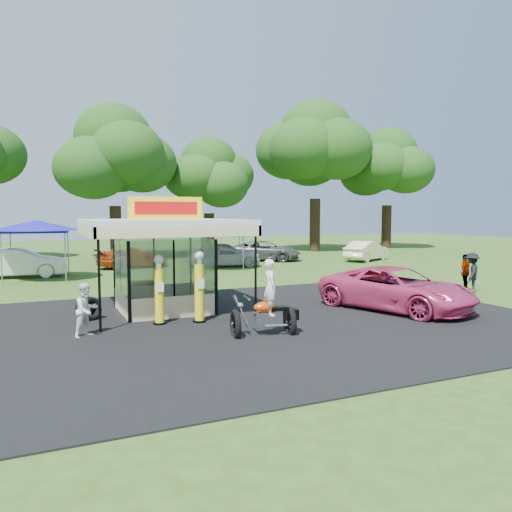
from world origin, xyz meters
The scene contains 24 objects.
ground centered at (0.00, 0.00, 0.00)m, with size 120.00×120.00×0.00m, color #2F4A17.
asphalt_apron centered at (0.00, 2.00, 0.02)m, with size 20.00×14.00×0.04m, color black.
gas_station_kiosk centered at (-2.00, 4.99, 1.78)m, with size 5.40×5.40×4.18m.
gas_pump_left centered at (-2.66, 2.85, 1.09)m, with size 0.43×0.43×2.28m.
gas_pump_right centered at (-1.40, 2.62, 1.15)m, with size 0.45×0.45×2.40m.
motorcycle centered at (-0.08, 0.16, 0.91)m, with size 2.05×1.22×2.35m.
spare_tires centered at (-4.68, 4.48, 0.41)m, with size 1.05×0.96×0.85m.
a_frame_sign centered at (8.03, 0.32, 0.43)m, with size 0.49×0.46×0.85m.
kiosk_car centered at (-2.00, 7.20, 0.48)m, with size 1.13×2.82×0.96m, color yellow.
pink_sedan centered at (5.93, 1.68, 0.80)m, with size 2.67×5.79×1.61m, color #D13970.
spectator_west centered at (-4.95, 2.19, 0.79)m, with size 0.77×0.60×1.59m, color white.
spectator_east_a centered at (11.82, 3.58, 0.92)m, with size 1.19×0.68×1.84m, color black.
spectator_east_b centered at (12.26, 4.38, 0.85)m, with size 0.99×0.41×1.70m, color gray.
bg_car_a centered at (-7.06, 18.07, 0.84)m, with size 1.77×5.07×1.67m, color white.
bg_car_b centered at (-0.29, 20.62, 0.67)m, with size 1.89×4.65×1.35m, color #A9390D.
bg_car_c centered at (5.49, 18.74, 0.85)m, with size 2.00×4.98×1.70m, color silver.
bg_car_d centered at (9.90, 21.57, 0.76)m, with size 2.54×5.50×1.53m, color #4E4D50.
bg_car_e centered at (16.99, 18.33, 0.76)m, with size 1.62×4.63×1.53m, color #EDEBB5.
tent_west centered at (-6.11, 16.52, 2.94)m, with size 4.64×4.64×3.24m.
tent_east centered at (4.92, 17.46, 2.45)m, with size 3.87×3.87×2.70m.
oak_far_c centered at (-0.23, 27.90, 7.56)m, with size 10.10×10.10×11.91m.
oak_far_d centered at (8.16, 29.50, 6.45)m, with size 8.50×8.50×10.12m.
oak_far_e centered at (18.49, 28.50, 8.92)m, with size 11.74×11.74×13.98m.
oak_far_f centered at (27.51, 29.08, 7.81)m, with size 10.10×10.10×12.16m.
Camera 1 is at (-6.33, -12.86, 3.58)m, focal length 35.00 mm.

